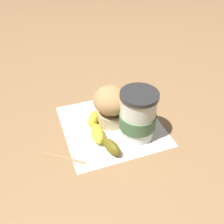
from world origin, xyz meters
TOP-DOWN VIEW (x-y plane):
  - ground_plane at (0.00, 0.00)m, footprint 3.00×3.00m
  - paper_napkin at (0.00, 0.00)m, footprint 0.31×0.31m
  - coffee_cup at (-0.06, 0.04)m, footprint 0.09×0.09m
  - muffin at (-0.00, -0.01)m, footprint 0.09×0.09m
  - banana at (0.03, 0.04)m, footprint 0.09×0.17m
  - wooden_stirrer at (0.12, 0.10)m, footprint 0.10×0.05m

SIDE VIEW (x-z plane):
  - ground_plane at x=0.00m, z-range 0.00..0.00m
  - paper_napkin at x=0.00m, z-range 0.00..0.00m
  - wooden_stirrer at x=0.12m, z-range 0.00..0.00m
  - banana at x=0.03m, z-range 0.00..0.03m
  - coffee_cup at x=-0.06m, z-range 0.00..0.13m
  - muffin at x=0.00m, z-range 0.01..0.12m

